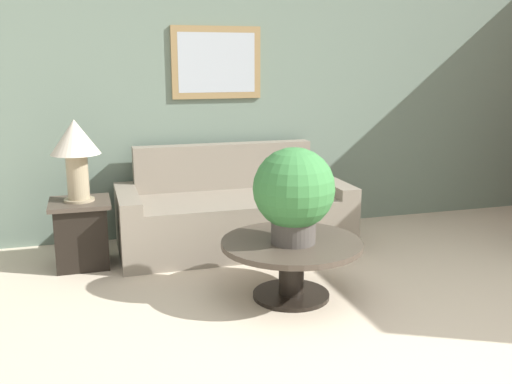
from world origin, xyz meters
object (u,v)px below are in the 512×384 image
(side_table, at_px, (82,233))
(table_lamp, at_px, (75,146))
(coffee_table, at_px, (292,256))
(couch_main, at_px, (233,215))
(potted_plant_on_table, at_px, (294,192))

(side_table, height_order, table_lamp, table_lamp)
(table_lamp, bearing_deg, coffee_table, -37.80)
(couch_main, bearing_deg, side_table, -174.55)
(table_lamp, bearing_deg, side_table, -90.00)
(potted_plant_on_table, bearing_deg, couch_main, 94.84)
(couch_main, relative_size, table_lamp, 3.09)
(coffee_table, bearing_deg, table_lamp, 142.20)
(coffee_table, xyz_separation_m, table_lamp, (-1.45, 1.12, 0.70))
(couch_main, distance_m, potted_plant_on_table, 1.38)
(coffee_table, bearing_deg, couch_main, 95.17)
(couch_main, height_order, table_lamp, table_lamp)
(couch_main, height_order, side_table, couch_main)
(coffee_table, xyz_separation_m, side_table, (-1.45, 1.12, -0.03))
(table_lamp, distance_m, potted_plant_on_table, 1.86)
(coffee_table, height_order, side_table, side_table)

